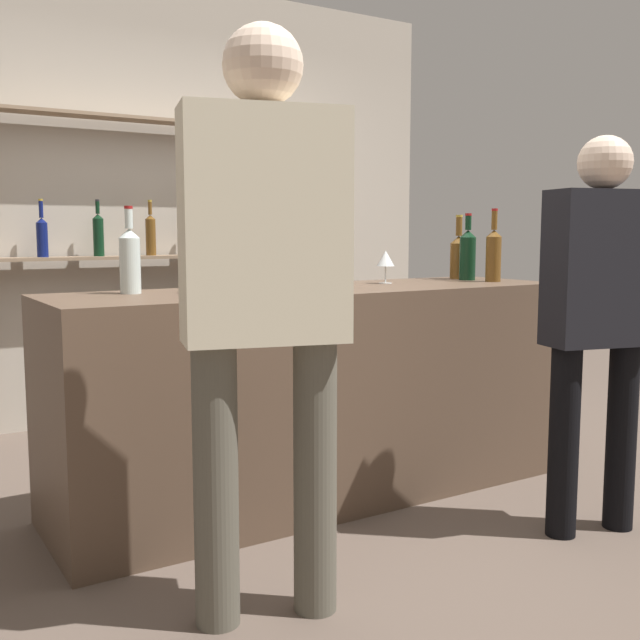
{
  "coord_description": "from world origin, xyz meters",
  "views": [
    {
      "loc": [
        -1.75,
        -2.83,
        1.2
      ],
      "look_at": [
        0.0,
        0.0,
        0.81
      ],
      "focal_mm": 42.0,
      "sensor_mm": 36.0,
      "label": 1
    }
  ],
  "objects_px": {
    "counter_bottle_2": "(130,259)",
    "wine_glass": "(386,259)",
    "counter_bottle_3": "(458,255)",
    "counter_bottle_1": "(468,254)",
    "counter_bottle_5": "(323,257)",
    "counter_bottle_0": "(226,260)",
    "customer_right": "(599,305)",
    "counter_bottle_4": "(494,254)",
    "server_behind_counter": "(242,252)",
    "ice_bucket": "(231,267)",
    "customer_left": "(265,282)"
  },
  "relations": [
    {
      "from": "counter_bottle_1",
      "to": "ice_bucket",
      "type": "height_order",
      "value": "counter_bottle_1"
    },
    {
      "from": "counter_bottle_1",
      "to": "customer_right",
      "type": "distance_m",
      "value": 1.05
    },
    {
      "from": "counter_bottle_4",
      "to": "counter_bottle_5",
      "type": "bearing_deg",
      "value": 177.19
    },
    {
      "from": "counter_bottle_5",
      "to": "counter_bottle_2",
      "type": "bearing_deg",
      "value": 166.72
    },
    {
      "from": "counter_bottle_2",
      "to": "counter_bottle_4",
      "type": "xyz_separation_m",
      "value": [
        1.79,
        -0.24,
        0.0
      ]
    },
    {
      "from": "counter_bottle_0",
      "to": "ice_bucket",
      "type": "height_order",
      "value": "counter_bottle_0"
    },
    {
      "from": "customer_left",
      "to": "server_behind_counter",
      "type": "xyz_separation_m",
      "value": [
        0.8,
        1.8,
        0.03
      ]
    },
    {
      "from": "counter_bottle_0",
      "to": "server_behind_counter",
      "type": "relative_size",
      "value": 0.18
    },
    {
      "from": "counter_bottle_1",
      "to": "counter_bottle_2",
      "type": "height_order",
      "value": "counter_bottle_2"
    },
    {
      "from": "counter_bottle_2",
      "to": "counter_bottle_3",
      "type": "relative_size",
      "value": 1.04
    },
    {
      "from": "counter_bottle_4",
      "to": "counter_bottle_5",
      "type": "relative_size",
      "value": 1.01
    },
    {
      "from": "counter_bottle_1",
      "to": "ice_bucket",
      "type": "xyz_separation_m",
      "value": [
        -1.4,
        -0.11,
        -0.03
      ]
    },
    {
      "from": "counter_bottle_2",
      "to": "customer_right",
      "type": "relative_size",
      "value": 0.23
    },
    {
      "from": "counter_bottle_2",
      "to": "server_behind_counter",
      "type": "distance_m",
      "value": 1.2
    },
    {
      "from": "counter_bottle_5",
      "to": "ice_bucket",
      "type": "distance_m",
      "value": 0.44
    },
    {
      "from": "counter_bottle_1",
      "to": "counter_bottle_3",
      "type": "distance_m",
      "value": 0.12
    },
    {
      "from": "counter_bottle_1",
      "to": "customer_right",
      "type": "height_order",
      "value": "customer_right"
    },
    {
      "from": "counter_bottle_2",
      "to": "wine_glass",
      "type": "relative_size",
      "value": 2.21
    },
    {
      "from": "counter_bottle_4",
      "to": "customer_left",
      "type": "relative_size",
      "value": 0.2
    },
    {
      "from": "counter_bottle_0",
      "to": "counter_bottle_5",
      "type": "distance_m",
      "value": 0.43
    },
    {
      "from": "counter_bottle_4",
      "to": "server_behind_counter",
      "type": "height_order",
      "value": "server_behind_counter"
    },
    {
      "from": "counter_bottle_0",
      "to": "counter_bottle_1",
      "type": "height_order",
      "value": "counter_bottle_1"
    },
    {
      "from": "counter_bottle_3",
      "to": "counter_bottle_5",
      "type": "relative_size",
      "value": 0.94
    },
    {
      "from": "server_behind_counter",
      "to": "counter_bottle_0",
      "type": "bearing_deg",
      "value": -48.7
    },
    {
      "from": "counter_bottle_4",
      "to": "wine_glass",
      "type": "xyz_separation_m",
      "value": [
        -0.54,
        0.18,
        -0.02
      ]
    },
    {
      "from": "counter_bottle_3",
      "to": "counter_bottle_4",
      "type": "height_order",
      "value": "counter_bottle_4"
    },
    {
      "from": "counter_bottle_5",
      "to": "wine_glass",
      "type": "distance_m",
      "value": 0.45
    },
    {
      "from": "counter_bottle_0",
      "to": "counter_bottle_4",
      "type": "bearing_deg",
      "value": -12.24
    },
    {
      "from": "ice_bucket",
      "to": "counter_bottle_2",
      "type": "bearing_deg",
      "value": 153.17
    },
    {
      "from": "counter_bottle_5",
      "to": "wine_glass",
      "type": "bearing_deg",
      "value": 16.3
    },
    {
      "from": "counter_bottle_5",
      "to": "wine_glass",
      "type": "height_order",
      "value": "counter_bottle_5"
    },
    {
      "from": "counter_bottle_0",
      "to": "counter_bottle_4",
      "type": "height_order",
      "value": "counter_bottle_4"
    },
    {
      "from": "counter_bottle_3",
      "to": "customer_right",
      "type": "xyz_separation_m",
      "value": [
        -0.29,
        -1.12,
        -0.16
      ]
    },
    {
      "from": "counter_bottle_0",
      "to": "customer_right",
      "type": "xyz_separation_m",
      "value": [
        1.07,
        -1.14,
        -0.16
      ]
    },
    {
      "from": "counter_bottle_4",
      "to": "counter_bottle_1",
      "type": "bearing_deg",
      "value": 98.75
    },
    {
      "from": "counter_bottle_3",
      "to": "wine_glass",
      "type": "height_order",
      "value": "counter_bottle_3"
    },
    {
      "from": "customer_left",
      "to": "counter_bottle_3",
      "type": "bearing_deg",
      "value": -43.55
    },
    {
      "from": "counter_bottle_1",
      "to": "counter_bottle_4",
      "type": "xyz_separation_m",
      "value": [
        0.02,
        -0.16,
        0.0
      ]
    },
    {
      "from": "counter_bottle_0",
      "to": "wine_glass",
      "type": "bearing_deg",
      "value": -8.21
    },
    {
      "from": "counter_bottle_0",
      "to": "customer_right",
      "type": "bearing_deg",
      "value": -46.85
    },
    {
      "from": "wine_glass",
      "to": "counter_bottle_4",
      "type": "bearing_deg",
      "value": -17.89
    },
    {
      "from": "counter_bottle_1",
      "to": "counter_bottle_5",
      "type": "xyz_separation_m",
      "value": [
        -0.96,
        -0.11,
        0.0
      ]
    },
    {
      "from": "counter_bottle_3",
      "to": "wine_glass",
      "type": "relative_size",
      "value": 2.12
    },
    {
      "from": "counter_bottle_1",
      "to": "server_behind_counter",
      "type": "bearing_deg",
      "value": 134.67
    },
    {
      "from": "counter_bottle_3",
      "to": "counter_bottle_5",
      "type": "bearing_deg",
      "value": -167.15
    },
    {
      "from": "counter_bottle_2",
      "to": "customer_left",
      "type": "distance_m",
      "value": 1.0
    },
    {
      "from": "wine_glass",
      "to": "counter_bottle_1",
      "type": "bearing_deg",
      "value": -1.57
    },
    {
      "from": "counter_bottle_0",
      "to": "server_behind_counter",
      "type": "bearing_deg",
      "value": 59.34
    },
    {
      "from": "wine_glass",
      "to": "counter_bottle_3",
      "type": "bearing_deg",
      "value": 10.09
    },
    {
      "from": "counter_bottle_1",
      "to": "counter_bottle_0",
      "type": "bearing_deg",
      "value": 174.4
    }
  ]
}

